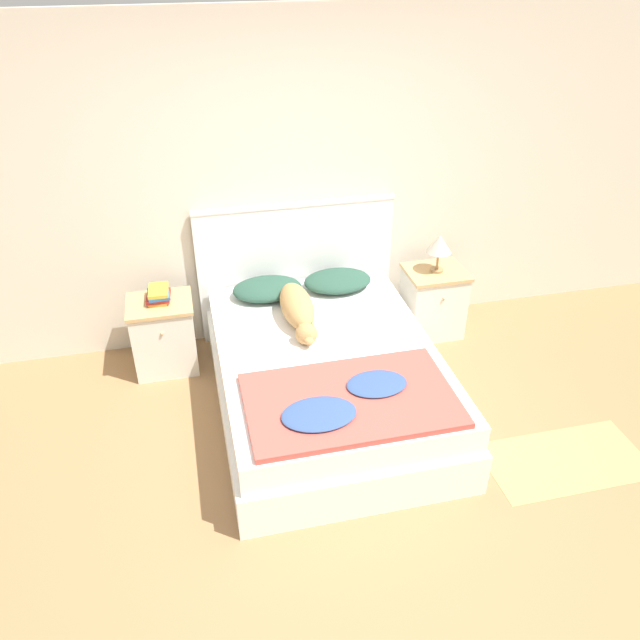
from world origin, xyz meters
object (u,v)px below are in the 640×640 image
at_px(bed, 327,378).
at_px(pillow_left, 267,289).
at_px(book_stack, 158,295).
at_px(nightstand_left, 164,335).
at_px(dog, 298,309).
at_px(nightstand_right, 433,301).
at_px(pillow_right, 338,281).
at_px(table_lamp, 439,245).

relative_size(bed, pillow_left, 3.83).
bearing_deg(book_stack, bed, -35.68).
xyz_separation_m(nightstand_left, book_stack, (0.01, 0.02, 0.34)).
relative_size(dog, book_stack, 3.51).
bearing_deg(nightstand_right, bed, -145.23).
bearing_deg(pillow_right, book_stack, -179.73).
height_order(dog, book_stack, dog).
height_order(pillow_left, book_stack, book_stack).
relative_size(nightstand_left, dog, 0.72).
xyz_separation_m(nightstand_right, book_stack, (-2.21, 0.02, 0.34)).
bearing_deg(table_lamp, pillow_left, 178.63).
relative_size(pillow_left, table_lamp, 1.71).
bearing_deg(dog, pillow_right, 45.37).
bearing_deg(table_lamp, pillow_right, 177.69).
bearing_deg(dog, pillow_left, 111.48).
height_order(pillow_left, table_lamp, table_lamp).
height_order(bed, dog, dog).
bearing_deg(bed, book_stack, 144.32).
height_order(nightstand_right, pillow_right, pillow_right).
bearing_deg(nightstand_right, dog, -162.84).
xyz_separation_m(nightstand_left, table_lamp, (2.22, -0.00, 0.53)).
height_order(nightstand_left, pillow_right, pillow_right).
bearing_deg(table_lamp, nightstand_left, 179.90).
bearing_deg(pillow_right, table_lamp, -2.31).
xyz_separation_m(nightstand_left, nightstand_right, (2.22, 0.00, 0.00)).
xyz_separation_m(nightstand_right, pillow_left, (-1.39, 0.03, 0.29)).
distance_m(nightstand_right, table_lamp, 0.53).
height_order(pillow_left, dog, dog).
distance_m(dog, book_stack, 1.06).
bearing_deg(dog, table_lamp, 16.99).
xyz_separation_m(bed, table_lamp, (1.11, 0.77, 0.57)).
height_order(bed, nightstand_right, nightstand_right).
distance_m(bed, nightstand_left, 1.35).
relative_size(nightstand_right, dog, 0.72).
distance_m(bed, pillow_left, 0.91).
height_order(pillow_left, pillow_right, same).
relative_size(pillow_left, book_stack, 2.34).
bearing_deg(table_lamp, nightstand_right, 90.00).
height_order(pillow_right, table_lamp, table_lamp).
bearing_deg(nightstand_right, nightstand_left, 180.00).
bearing_deg(pillow_left, dog, -68.52).
relative_size(nightstand_left, pillow_left, 1.08).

